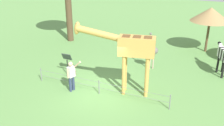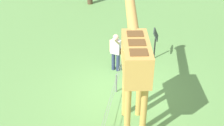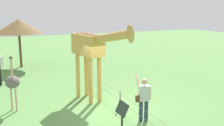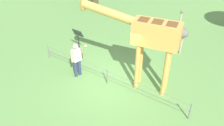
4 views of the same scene
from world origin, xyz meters
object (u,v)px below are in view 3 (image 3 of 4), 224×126
Objects in this scene: giraffe at (92,49)px; shade_hut_aside at (19,26)px; visitor at (144,97)px; ostrich at (12,82)px; info_sign at (122,114)px.

giraffe is 8.74m from shade_hut_aside.
ostrich is (-2.94, -4.19, 0.27)m from visitor.
shade_hut_aside is 12.55m from info_sign.
ostrich is at bearing -125.03° from visitor.
visitor is 0.51× the size of shade_hut_aside.
shade_hut_aside is at bearing -165.78° from giraffe.
shade_hut_aside is at bearing -164.33° from visitor.
giraffe is 2.34× the size of visitor.
ostrich is at bearing -94.89° from giraffe.
shade_hut_aside is at bearing 172.54° from ostrich.
info_sign is at bearing 33.76° from ostrich.
visitor is 11.70m from shade_hut_aside.
ostrich is 1.70× the size of info_sign.
info_sign is at bearing -50.61° from visitor.
ostrich is 8.41m from shade_hut_aside.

